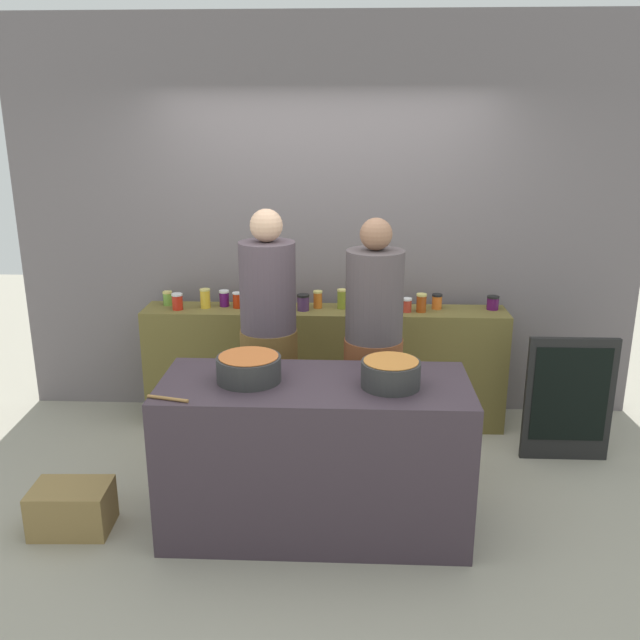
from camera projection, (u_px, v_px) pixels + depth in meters
ground at (318, 497)px, 4.23m from camera, size 12.00×12.00×0.00m
storefront_wall at (326, 223)px, 5.18m from camera, size 4.80×0.12×3.00m
display_shelf at (324, 367)px, 5.15m from camera, size 2.70×0.36×0.91m
prep_table at (315, 456)px, 3.81m from camera, size 1.70×0.70×0.89m
preserve_jar_0 at (168, 298)px, 5.12m from camera, size 0.07×0.07×0.11m
preserve_jar_1 at (177, 301)px, 4.99m from camera, size 0.08×0.08×0.12m
preserve_jar_2 at (205, 298)px, 5.04m from camera, size 0.08×0.08×0.14m
preserve_jar_3 at (224, 298)px, 5.08m from camera, size 0.08×0.08×0.12m
preserve_jar_4 at (237, 300)px, 5.04m from camera, size 0.07×0.07×0.12m
preserve_jar_5 at (269, 300)px, 5.08m from camera, size 0.07×0.07×0.10m
preserve_jar_6 at (285, 298)px, 5.07m from camera, size 0.08×0.08×0.13m
preserve_jar_7 at (303, 302)px, 4.97m from camera, size 0.09×0.09×0.12m
preserve_jar_8 at (318, 299)px, 5.04m from camera, size 0.07×0.07×0.13m
preserve_jar_9 at (342, 299)px, 5.02m from camera, size 0.07×0.07×0.15m
preserve_jar_10 at (361, 302)px, 4.99m from camera, size 0.08×0.08×0.12m
preserve_jar_11 at (384, 303)px, 4.92m from camera, size 0.08×0.08×0.14m
preserve_jar_12 at (407, 305)px, 4.94m from camera, size 0.08×0.08×0.10m
preserve_jar_13 at (421, 303)px, 4.93m from camera, size 0.08×0.08×0.14m
preserve_jar_14 at (437, 301)px, 5.01m from camera, size 0.08×0.08×0.11m
preserve_jar_15 at (493, 303)px, 5.00m from camera, size 0.09×0.09×0.10m
cooking_pot_left at (249, 368)px, 3.68m from camera, size 0.35×0.35×0.14m
cooking_pot_center at (391, 374)px, 3.60m from camera, size 0.32×0.32×0.15m
wooden_spoon at (168, 399)px, 3.44m from camera, size 0.23×0.07×0.02m
cook_with_tongs at (269, 353)px, 4.45m from camera, size 0.38×0.38×1.73m
cook_in_cap at (373, 363)px, 4.32m from camera, size 0.38×0.38×1.70m
bread_crate at (72, 508)px, 3.86m from camera, size 0.45×0.31×0.27m
chalkboard_sign at (569, 399)px, 4.57m from camera, size 0.59×0.05×0.88m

